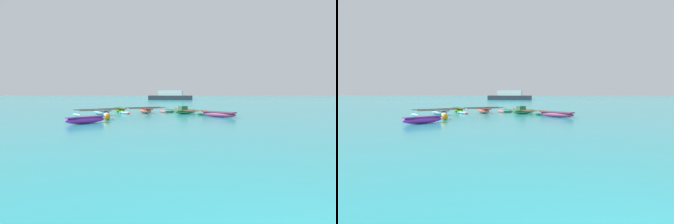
# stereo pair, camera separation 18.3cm
# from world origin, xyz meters

# --- Properties ---
(moored_boat_0) EXTENTS (2.88, 2.18, 0.42)m
(moored_boat_0) POSITION_xyz_m (-1.44, 20.58, 0.23)
(moored_boat_0) COLOR #8E3B6C
(moored_boat_0) RESTS_ON ground_plane
(moored_boat_1) EXTENTS (4.23, 4.23, 0.49)m
(moored_boat_1) POSITION_xyz_m (-10.99, 21.21, 0.23)
(moored_boat_1) COLOR #7CA5B8
(moored_boat_1) RESTS_ON ground_plane
(moored_boat_2) EXTENTS (2.04, 3.05, 0.38)m
(moored_boat_2) POSITION_xyz_m (-10.63, 25.04, 0.21)
(moored_boat_2) COLOR #4B9217
(moored_boat_2) RESTS_ON ground_plane
(moored_boat_3) EXTENTS (3.86, 3.24, 0.50)m
(moored_boat_3) POSITION_xyz_m (-7.86, 23.82, 0.24)
(moored_boat_3) COLOR #C35A4E
(moored_boat_3) RESTS_ON ground_plane
(moored_boat_4) EXTENTS (4.29, 3.98, 0.68)m
(moored_boat_4) POSITION_xyz_m (-4.23, 23.43, 0.22)
(moored_boat_4) COLOR #369954
(moored_boat_4) RESTS_ON ground_plane
(moored_boat_5) EXTENTS (2.01, 2.32, 0.43)m
(moored_boat_5) POSITION_xyz_m (-9.51, 14.81, 0.24)
(moored_boat_5) COLOR purple
(moored_boat_5) RESTS_ON ground_plane
(mooring_buoy_0) EXTENTS (0.46, 0.46, 0.46)m
(mooring_buoy_0) POSITION_xyz_m (-8.94, 16.97, 0.23)
(mooring_buoy_0) COLOR orange
(mooring_buoy_0) RESTS_ON ground_plane
(mooring_buoy_1) EXTENTS (0.47, 0.47, 0.47)m
(mooring_buoy_1) POSITION_xyz_m (-9.18, 17.58, 0.23)
(mooring_buoy_1) COLOR white
(mooring_buoy_1) RESTS_ON ground_plane
(distant_ferry) EXTENTS (9.48, 2.08, 2.08)m
(distant_ferry) POSITION_xyz_m (-11.10, 62.24, 0.85)
(distant_ferry) COLOR #2D333D
(distant_ferry) RESTS_ON ground_plane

